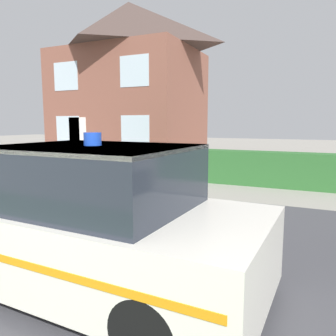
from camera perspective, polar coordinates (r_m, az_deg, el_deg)
name	(u,v)px	position (r m, az deg, el deg)	size (l,w,h in m)	color
road_strip	(128,238)	(5.38, -7.06, -12.07)	(28.00, 6.46, 0.01)	#424247
garden_hedge	(237,167)	(10.16, 11.95, 0.14)	(10.64, 0.66, 1.00)	#2D662D
police_car	(90,222)	(3.73, -13.48, -9.12)	(3.93, 1.87, 1.72)	black
house_left	(130,81)	(17.58, -6.72, 14.88)	(7.10, 5.51, 7.85)	brown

